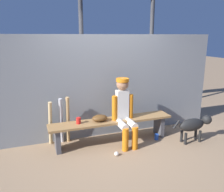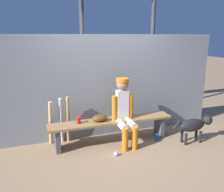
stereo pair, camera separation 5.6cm
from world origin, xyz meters
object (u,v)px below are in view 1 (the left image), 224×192
at_px(player_seated, 124,110).
at_px(bat_wood_natural, 50,123).
at_px(bat_wood_tan, 68,120).
at_px(dugout_bench, 112,125).
at_px(cup_on_ground, 156,137).
at_px(baseball_glove, 100,118).
at_px(cup_on_bench, 79,121).
at_px(scoreboard, 121,3).
at_px(dog, 194,125).
at_px(bat_aluminum_silver, 61,121).
at_px(baseball, 116,154).

distance_m(player_seated, bat_wood_natural, 1.35).
height_order(player_seated, bat_wood_tan, player_seated).
height_order(dugout_bench, cup_on_ground, dugout_bench).
xyz_separation_m(baseball_glove, cup_on_ground, (1.08, -0.18, -0.45)).
distance_m(cup_on_bench, scoreboard, 2.95).
relative_size(cup_on_bench, scoreboard, 0.03).
bearing_deg(baseball_glove, dugout_bench, 0.00).
bearing_deg(dog, bat_aluminum_silver, 161.87).
xyz_separation_m(bat_aluminum_silver, baseball, (0.78, -0.79, -0.40)).
distance_m(dugout_bench, scoreboard, 2.85).
bearing_deg(dugout_bench, baseball_glove, 180.00).
height_order(bat_wood_tan, baseball, bat_wood_tan).
xyz_separation_m(baseball_glove, baseball, (0.13, -0.51, -0.47)).
xyz_separation_m(bat_wood_tan, bat_aluminum_silver, (-0.12, -0.00, -0.01)).
height_order(cup_on_ground, cup_on_bench, cup_on_bench).
bearing_deg(bat_wood_natural, player_seated, -16.52).
relative_size(dugout_bench, baseball_glove, 8.20).
distance_m(scoreboard, dog, 3.13).
relative_size(cup_on_ground, cup_on_bench, 1.00).
bearing_deg(dog, baseball, -179.06).
bearing_deg(player_seated, bat_wood_tan, 157.73).
relative_size(player_seated, baseball, 16.36).
bearing_deg(dugout_bench, scoreboard, 62.98).
xyz_separation_m(baseball, scoreboard, (0.86, 1.99, 2.63)).
xyz_separation_m(dugout_bench, bat_wood_natural, (-1.08, 0.27, 0.07)).
height_order(player_seated, dog, player_seated).
bearing_deg(cup_on_bench, bat_wood_tan, 118.22).
height_order(baseball_glove, dog, baseball_glove).
relative_size(dugout_bench, bat_aluminum_silver, 2.63).
height_order(dugout_bench, bat_wood_natural, bat_wood_natural).
xyz_separation_m(cup_on_ground, scoreboard, (-0.09, 1.66, 2.61)).
relative_size(player_seated, cup_on_bench, 11.00).
xyz_separation_m(dugout_bench, player_seated, (0.20, -0.11, 0.31)).
distance_m(bat_wood_natural, baseball, 1.30).
bearing_deg(bat_wood_natural, cup_on_ground, -13.14).
bearing_deg(bat_wood_natural, baseball_glove, -17.84).
distance_m(bat_wood_tan, dog, 2.35).
height_order(baseball, scoreboard, scoreboard).
distance_m(dugout_bench, bat_aluminum_silver, 0.93).
xyz_separation_m(scoreboard, dog, (0.70, -1.96, -2.33)).
bearing_deg(dog, baseball_glove, 164.16).
distance_m(dugout_bench, player_seated, 0.38).
xyz_separation_m(bat_aluminum_silver, cup_on_ground, (1.73, -0.46, -0.38)).
relative_size(bat_wood_tan, bat_aluminum_silver, 1.01).
xyz_separation_m(baseball_glove, bat_wood_natural, (-0.84, 0.27, -0.09)).
relative_size(bat_aluminum_silver, bat_wood_natural, 1.05).
xyz_separation_m(player_seated, cup_on_ground, (0.65, -0.07, -0.60)).
relative_size(bat_wood_tan, bat_wood_natural, 1.06).
bearing_deg(cup_on_ground, player_seated, 173.79).
xyz_separation_m(dugout_bench, cup_on_bench, (-0.62, 0.02, 0.16)).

